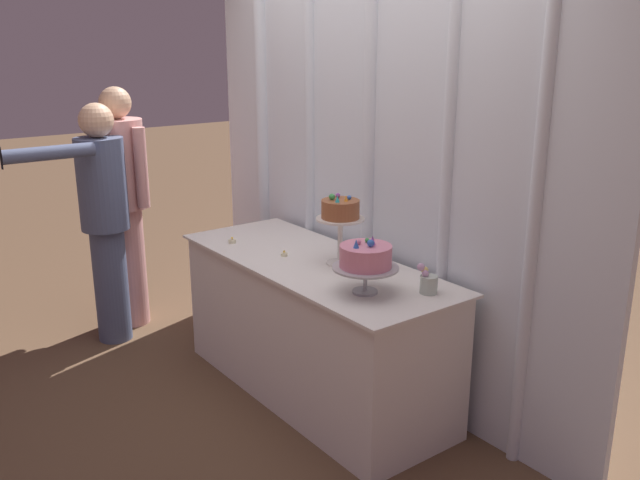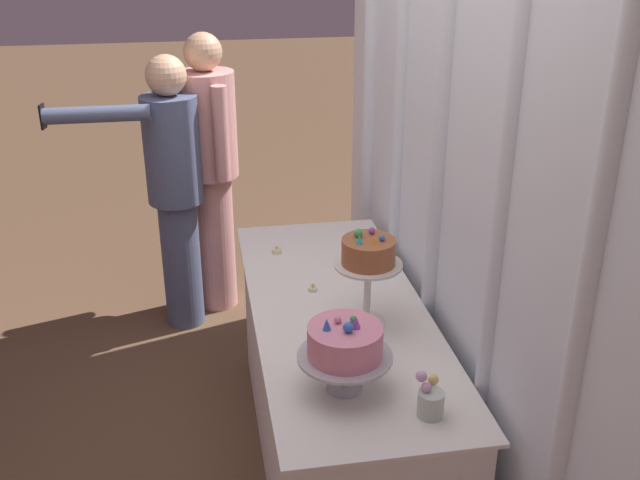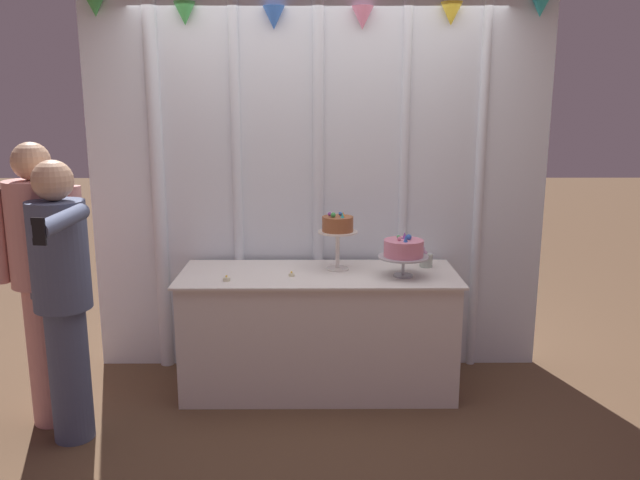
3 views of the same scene
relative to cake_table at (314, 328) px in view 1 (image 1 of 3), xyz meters
name	(u,v)px [view 1 (image 1 of 3)]	position (x,y,z in m)	size (l,w,h in m)	color
ground_plane	(300,396)	(0.00, -0.10, -0.40)	(24.00, 24.00, 0.00)	brown
draped_curtain	(367,140)	(-0.04, 0.40, 1.03)	(3.16, 0.16, 2.77)	silver
cake_table	(314,328)	(0.00, 0.00, 0.00)	(1.81, 0.70, 0.80)	white
cake_display_nearleft	(340,214)	(0.13, 0.08, 0.68)	(0.26, 0.26, 0.39)	silver
cake_display_nearright	(366,258)	(0.54, -0.09, 0.57)	(0.32, 0.32, 0.28)	#B2B2B7
flower_vase	(428,282)	(0.72, 0.15, 0.45)	(0.11, 0.09, 0.15)	#B2C1B2
tealight_far_left	(232,241)	(-0.57, -0.19, 0.41)	(0.05, 0.05, 0.04)	beige
tealight_near_left	(284,254)	(-0.17, -0.08, 0.41)	(0.04, 0.04, 0.03)	beige
guest_man_pink_jacket	(123,198)	(-1.60, -0.45, 0.52)	(0.48, 0.42, 1.67)	#D6938E
guest_man_dark_suit	(103,213)	(-1.40, -0.66, 0.49)	(0.43, 0.83, 1.59)	#4C5675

